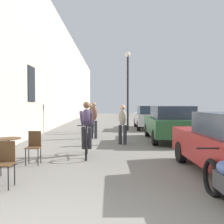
# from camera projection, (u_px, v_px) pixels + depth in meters

# --- Properties ---
(building_facade_left) EXTENTS (0.54, 68.00, 8.30)m
(building_facade_left) POSITION_uv_depth(u_px,v_px,m) (47.00, 65.00, 16.60)
(building_facade_left) COLOR #B7AD99
(building_facade_left) RESTS_ON ground_plane
(cafe_chair_near_toward_street) EXTENTS (0.38, 0.38, 0.89)m
(cafe_chair_near_toward_street) POSITION_uv_depth(u_px,v_px,m) (5.00, 160.00, 5.10)
(cafe_chair_near_toward_street) COLOR black
(cafe_chair_near_toward_street) RESTS_ON ground_plane
(cafe_table_mid) EXTENTS (0.64, 0.64, 0.72)m
(cafe_table_mid) POSITION_uv_depth(u_px,v_px,m) (9.00, 145.00, 6.95)
(cafe_table_mid) COLOR black
(cafe_table_mid) RESTS_ON ground_plane
(cafe_chair_mid_toward_street) EXTENTS (0.40, 0.40, 0.89)m
(cafe_chair_mid_toward_street) POSITION_uv_depth(u_px,v_px,m) (34.00, 145.00, 7.03)
(cafe_chair_mid_toward_street) COLOR black
(cafe_chair_mid_toward_street) RESTS_ON ground_plane
(cyclist_on_bicycle) EXTENTS (0.52, 1.76, 1.74)m
(cyclist_on_bicycle) POSITION_uv_depth(u_px,v_px,m) (87.00, 130.00, 8.19)
(cyclist_on_bicycle) COLOR black
(cyclist_on_bicycle) RESTS_ON ground_plane
(pedestrian_near) EXTENTS (0.37, 0.28, 1.62)m
(pedestrian_near) POSITION_uv_depth(u_px,v_px,m) (123.00, 122.00, 10.53)
(pedestrian_near) COLOR #26262D
(pedestrian_near) RESTS_ON ground_plane
(pedestrian_mid) EXTENTS (0.37, 0.29, 1.73)m
(pedestrian_mid) POSITION_uv_depth(u_px,v_px,m) (94.00, 118.00, 12.37)
(pedestrian_mid) COLOR #26262D
(pedestrian_mid) RESTS_ON ground_plane
(pedestrian_far) EXTENTS (0.36, 0.26, 1.63)m
(pedestrian_far) POSITION_uv_depth(u_px,v_px,m) (91.00, 117.00, 14.52)
(pedestrian_far) COLOR #26262D
(pedestrian_far) RESTS_ON ground_plane
(street_lamp) EXTENTS (0.32, 0.32, 4.90)m
(street_lamp) POSITION_uv_depth(u_px,v_px,m) (128.00, 81.00, 16.16)
(street_lamp) COLOR black
(street_lamp) RESTS_ON ground_plane
(parked_car_second) EXTENTS (1.99, 4.44, 1.56)m
(parked_car_second) POSITION_uv_depth(u_px,v_px,m) (170.00, 123.00, 11.54)
(parked_car_second) COLOR #23512D
(parked_car_second) RESTS_ON ground_plane
(parked_car_third) EXTENTS (1.94, 4.36, 1.53)m
(parked_car_third) POSITION_uv_depth(u_px,v_px,m) (149.00, 117.00, 17.33)
(parked_car_third) COLOR #B7B7BC
(parked_car_third) RESTS_ON ground_plane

